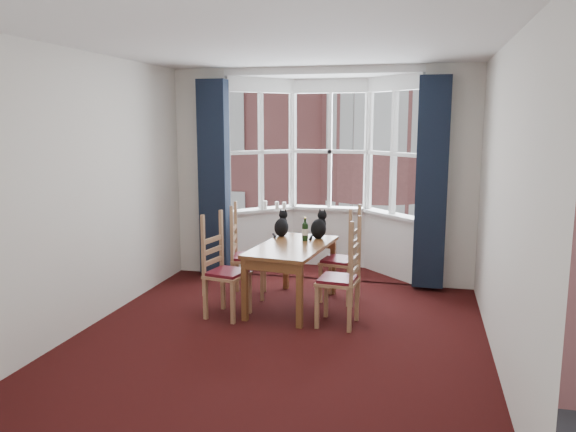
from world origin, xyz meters
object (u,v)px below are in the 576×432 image
(candle_extra, at_px, (284,205))
(candle_short, at_px, (277,205))
(chair_right_far, at_px, (347,262))
(chair_left_near, at_px, (220,273))
(cat_right, at_px, (319,227))
(chair_left_far, at_px, (242,258))
(chair_right_near, at_px, (346,282))
(cat_left, at_px, (282,226))
(wine_bottle, at_px, (305,230))
(candle_tall, at_px, (265,205))
(dining_table, at_px, (292,253))

(candle_extra, bearing_deg, candle_short, -168.91)
(chair_right_far, bearing_deg, chair_left_near, -147.65)
(cat_right, bearing_deg, candle_extra, 121.64)
(chair_left_far, xyz_separation_m, chair_right_near, (1.37, -0.70, 0.00))
(chair_right_far, xyz_separation_m, cat_left, (-0.83, 0.14, 0.37))
(chair_left_near, height_order, wine_bottle, wine_bottle)
(chair_left_near, xyz_separation_m, chair_right_near, (1.38, 0.00, 0.00))
(cat_left, xyz_separation_m, wine_bottle, (0.33, -0.20, -0.00))
(chair_left_near, height_order, chair_right_near, same)
(chair_right_near, bearing_deg, candle_tall, 125.44)
(candle_tall, bearing_deg, cat_left, -64.44)
(cat_left, height_order, candle_tall, cat_left)
(chair_right_near, xyz_separation_m, candle_extra, (-1.18, 2.09, 0.45))
(chair_left_far, relative_size, candle_short, 8.63)
(chair_left_far, bearing_deg, cat_left, 28.92)
(chair_right_far, bearing_deg, wine_bottle, -172.85)
(dining_table, relative_size, chair_left_near, 1.54)
(wine_bottle, bearing_deg, cat_left, 149.01)
(chair_right_far, bearing_deg, candle_extra, 130.01)
(chair_left_near, bearing_deg, wine_bottle, 43.58)
(cat_left, height_order, wine_bottle, cat_left)
(chair_right_near, height_order, cat_right, cat_right)
(candle_short, bearing_deg, chair_right_far, -46.98)
(chair_left_near, height_order, candle_extra, candle_extra)
(dining_table, bearing_deg, cat_right, 63.75)
(candle_short, relative_size, candle_extra, 1.05)
(chair_left_near, xyz_separation_m, candle_extra, (0.20, 2.10, 0.45))
(wine_bottle, bearing_deg, candle_short, 117.41)
(chair_left_far, distance_m, cat_right, 1.01)
(candle_tall, bearing_deg, candle_short, 10.01)
(chair_left_near, distance_m, cat_left, 1.12)
(chair_right_near, distance_m, candle_extra, 2.44)
(candle_short, bearing_deg, chair_right_near, -58.23)
(chair_left_far, xyz_separation_m, candle_short, (0.09, 1.37, 0.45))
(chair_right_far, bearing_deg, cat_left, 170.47)
(cat_right, bearing_deg, cat_left, 177.64)
(dining_table, distance_m, chair_left_near, 0.86)
(cat_left, distance_m, cat_right, 0.47)
(chair_right_near, bearing_deg, candle_short, 121.77)
(chair_right_far, xyz_separation_m, cat_right, (-0.36, 0.12, 0.38))
(cat_right, xyz_separation_m, candle_tall, (-0.99, 1.12, 0.07))
(cat_left, bearing_deg, chair_left_near, -115.50)
(chair_right_far, height_order, candle_short, candle_short)
(candle_extra, bearing_deg, chair_left_far, -97.69)
(cat_left, xyz_separation_m, cat_right, (0.47, -0.02, 0.01))
(cat_right, bearing_deg, chair_right_far, -18.33)
(cat_left, height_order, cat_right, cat_right)
(chair_right_near, xyz_separation_m, chair_right_far, (-0.10, 0.81, 0.00))
(chair_left_far, bearing_deg, cat_right, 13.89)
(candle_short, bearing_deg, cat_right, -54.40)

